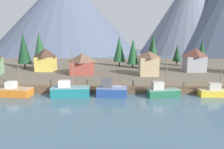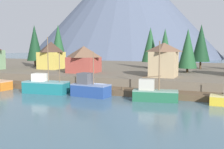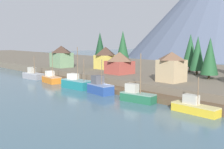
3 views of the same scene
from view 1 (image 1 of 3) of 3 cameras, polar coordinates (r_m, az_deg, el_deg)
ground_plane at (r=65.00m, az=1.30°, el=-1.31°), size 400.00×400.00×1.00m
dock at (r=47.21m, az=1.33°, el=-4.44°), size 80.00×4.00×1.60m
shoreline_bank at (r=76.53m, az=1.30°, el=1.74°), size 400.00×56.00×2.50m
mountain_west_peak at (r=203.82m, az=-13.30°, el=16.72°), size 136.74×136.74×73.72m
mountain_central_peak at (r=199.42m, az=21.45°, el=15.88°), size 87.20×87.20×69.66m
fishing_boat_orange at (r=48.57m, az=-26.05°, el=-4.30°), size 6.89×3.67×9.04m
fishing_boat_teal at (r=44.24m, az=-12.00°, el=-4.60°), size 8.42×3.81×10.17m
fishing_boat_blue at (r=43.20m, az=-0.27°, el=-4.55°), size 6.71×3.59×7.66m
fishing_boat_green at (r=44.39m, az=14.33°, el=-4.72°), size 7.26×3.50×9.37m
fishing_boat_yellow at (r=49.22m, az=28.06°, el=-4.45°), size 7.93×2.32×6.04m
house_red at (r=57.27m, az=-8.54°, el=3.20°), size 6.43×6.53×6.03m
house_tan at (r=55.42m, az=10.49°, el=3.27°), size 5.27×5.42×6.72m
house_yellow at (r=66.02m, az=-18.61°, el=4.18°), size 5.57×6.08×7.15m
house_grey at (r=65.90m, az=22.75°, el=3.96°), size 6.16×4.98×7.24m
conifer_near_left at (r=74.40m, az=-24.16°, el=6.94°), size 4.58×4.58×12.09m
conifer_near_right at (r=74.13m, az=2.12°, el=7.39°), size 4.53×4.53×11.05m
conifer_mid_left at (r=78.36m, az=11.64°, el=7.64°), size 4.69×4.69×11.67m
conifer_mid_right at (r=66.37m, az=11.83°, el=6.11°), size 4.27×4.27×9.98m
conifer_back_left at (r=70.39m, az=6.10°, el=6.71°), size 4.09×4.09×10.39m
conifer_back_right at (r=82.76m, az=-20.18°, el=7.62°), size 4.97×4.97×12.77m
conifer_centre at (r=81.07m, az=18.28°, el=5.96°), size 3.26×3.26×8.04m
conifer_far_left at (r=75.90m, az=24.51°, el=6.12°), size 3.45×3.45×10.04m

